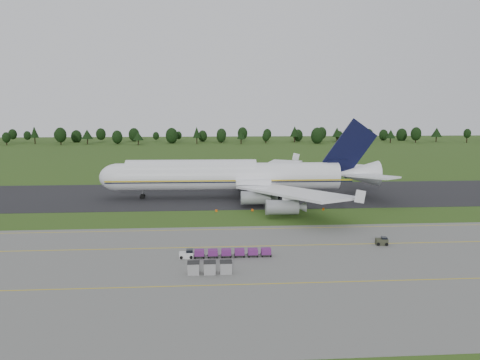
{
  "coord_description": "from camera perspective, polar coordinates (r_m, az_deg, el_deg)",
  "views": [
    {
      "loc": [
        -7.6,
        -101.91,
        24.42
      ],
      "look_at": [
        -0.29,
        2.0,
        8.27
      ],
      "focal_mm": 35.0,
      "sensor_mm": 36.0,
      "label": 1
    }
  ],
  "objects": [
    {
      "name": "apron",
      "position": [
        72.55,
        2.26,
        -10.84
      ],
      "size": [
        300.0,
        52.0,
        0.06
      ],
      "primitive_type": "cube",
      "color": "slate",
      "rests_on": "ground"
    },
    {
      "name": "baggage_train",
      "position": [
        77.89,
        -1.91,
        -8.86
      ],
      "size": [
        15.17,
        1.38,
        1.32
      ],
      "color": "silver",
      "rests_on": "apron"
    },
    {
      "name": "aircraft",
      "position": [
        126.93,
        -0.66,
        0.55
      ],
      "size": [
        76.5,
        75.01,
        21.61
      ],
      "color": "white",
      "rests_on": "ground"
    },
    {
      "name": "ground",
      "position": [
        105.07,
        0.23,
        -4.63
      ],
      "size": [
        600.0,
        600.0,
        0.0
      ],
      "primitive_type": "plane",
      "color": "#2B4916",
      "rests_on": "ground"
    },
    {
      "name": "edge_markers",
      "position": [
        111.89,
        3.71,
        -3.67
      ],
      "size": [
        26.22,
        0.3,
        0.6
      ],
      "color": "#E15507",
      "rests_on": "ground"
    },
    {
      "name": "apron_markings",
      "position": [
        79.15,
        1.7,
        -9.11
      ],
      "size": [
        300.0,
        30.2,
        0.01
      ],
      "color": "gold",
      "rests_on": "apron"
    },
    {
      "name": "utility_cart",
      "position": [
        88.23,
        16.88,
        -7.22
      ],
      "size": [
        2.21,
        1.47,
        1.15
      ],
      "color": "#313424",
      "rests_on": "apron"
    },
    {
      "name": "taxiway",
      "position": [
        132.39,
        -0.67,
        -1.8
      ],
      "size": [
        300.0,
        40.0,
        0.08
      ],
      "primitive_type": "cube",
      "color": "black",
      "rests_on": "ground"
    },
    {
      "name": "tree_line",
      "position": [
        322.23,
        -1.79,
        5.58
      ],
      "size": [
        521.73,
        22.29,
        11.96
      ],
      "color": "black",
      "rests_on": "ground"
    },
    {
      "name": "uld_row",
      "position": [
        70.64,
        -3.71,
        -10.6
      ],
      "size": [
        6.61,
        1.81,
        1.79
      ],
      "color": "gray",
      "rests_on": "apron"
    }
  ]
}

